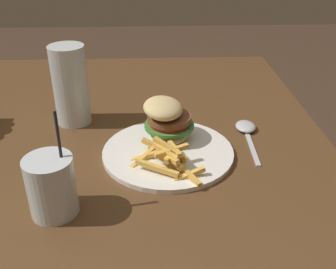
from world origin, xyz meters
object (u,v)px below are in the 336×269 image
meal_plate_near (167,137)px  juice_glass (52,188)px  spoon (246,128)px  beer_glass (70,88)px

meal_plate_near → juice_glass: juice_glass is taller
meal_plate_near → juice_glass: bearing=134.4°
spoon → beer_glass: bearing=83.2°
meal_plate_near → spoon: meal_plate_near is taller
meal_plate_near → spoon: size_ratio=1.47×
meal_plate_near → juice_glass: 0.27m
juice_glass → spoon: juice_glass is taller
meal_plate_near → juice_glass: size_ratio=1.53×
juice_glass → spoon: 0.46m
spoon → juice_glass: bearing=127.2°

